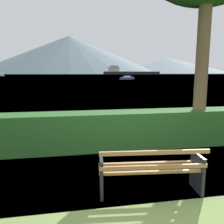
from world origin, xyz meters
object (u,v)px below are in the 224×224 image
object	(u,v)px
park_bench	(151,170)
cargo_ship_large	(127,72)
fishing_boat_near	(127,78)
sailboat_mid	(1,75)

from	to	relation	value
park_bench	cargo_ship_large	xyz separation A→B (m)	(73.12, 296.19, 2.81)
fishing_boat_near	park_bench	bearing A→B (deg)	-103.62
cargo_ship_large	fishing_boat_near	distance (m)	232.92
sailboat_mid	fishing_boat_near	bearing A→B (deg)	-56.52
sailboat_mid	park_bench	bearing A→B (deg)	-74.17
fishing_boat_near	cargo_ship_large	bearing A→B (deg)	76.06
cargo_ship_large	sailboat_mid	world-z (taller)	cargo_ship_large
park_bench	fishing_boat_near	bearing A→B (deg)	76.38
sailboat_mid	cargo_ship_large	bearing A→B (deg)	46.79
park_bench	fishing_boat_near	world-z (taller)	fishing_boat_near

